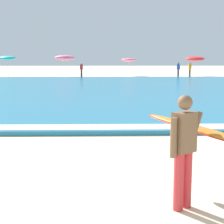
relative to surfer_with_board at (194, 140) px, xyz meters
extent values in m
cube|color=teal|center=(-3.43, 18.99, -0.96)|extent=(120.00, 28.00, 0.14)
cube|color=white|center=(-3.43, 5.59, -0.88)|extent=(120.00, 0.86, 0.01)
cylinder|color=red|center=(-0.26, -0.20, -0.59)|extent=(0.15, 0.15, 0.88)
cylinder|color=red|center=(-0.11, -0.09, -0.59)|extent=(0.15, 0.15, 0.88)
cube|color=brown|center=(-0.19, -0.14, 0.15)|extent=(0.40, 0.38, 0.60)
sphere|color=brown|center=(-0.19, -0.14, 0.59)|extent=(0.22, 0.22, 0.22)
cylinder|color=brown|center=(-0.37, -0.28, 0.10)|extent=(0.10, 0.10, 0.58)
cylinder|color=brown|center=(0.01, 0.04, 0.17)|extent=(0.31, 0.27, 0.51)
ellipsoid|color=orange|center=(0.21, 0.17, 0.10)|extent=(1.69, 2.07, 0.31)
ellipsoid|color=red|center=(0.21, 0.17, 0.08)|extent=(1.77, 2.16, 0.27)
cylinder|color=beige|center=(-11.71, 34.89, -0.03)|extent=(0.05, 0.05, 2.00)
ellipsoid|color=#19ADB2|center=(-11.71, 34.89, 1.04)|extent=(1.71, 1.73, 0.51)
cylinder|color=beige|center=(-5.57, 35.15, -0.03)|extent=(0.05, 0.05, 1.99)
ellipsoid|color=pink|center=(-5.57, 35.15, 1.05)|extent=(2.23, 2.27, 0.71)
cylinder|color=beige|center=(1.60, 37.00, -0.14)|extent=(0.05, 0.05, 1.77)
ellipsoid|color=pink|center=(1.60, 37.00, 0.80)|extent=(1.78, 1.79, 0.48)
cylinder|color=beige|center=(9.09, 36.48, -0.08)|extent=(0.05, 0.05, 1.89)
ellipsoid|color=red|center=(9.09, 36.48, 0.94)|extent=(2.16, 2.17, 0.61)
cylinder|color=#383842|center=(-3.71, 34.44, -0.61)|extent=(0.20, 0.20, 0.84)
cube|color=red|center=(-3.71, 34.44, 0.08)|extent=(0.32, 0.20, 0.54)
sphere|color=beige|center=(-3.71, 34.44, 0.45)|extent=(0.20, 0.20, 0.20)
cylinder|color=#383842|center=(8.17, 34.87, -0.61)|extent=(0.20, 0.20, 0.84)
cube|color=orange|center=(8.17, 34.87, 0.08)|extent=(0.32, 0.20, 0.54)
sphere|color=#9E7051|center=(8.17, 34.87, 0.45)|extent=(0.20, 0.20, 0.20)
cylinder|color=#383842|center=(6.73, 34.12, -0.61)|extent=(0.20, 0.20, 0.84)
cube|color=#2D4CA5|center=(6.73, 34.12, 0.08)|extent=(0.32, 0.20, 0.54)
sphere|color=brown|center=(6.73, 34.12, 0.45)|extent=(0.20, 0.20, 0.20)
camera|label=1|loc=(-1.38, -5.38, 1.26)|focal=58.78mm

